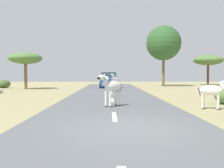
% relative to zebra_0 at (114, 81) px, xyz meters
% --- Properties ---
extents(ground_plane, '(90.00, 90.00, 0.00)m').
position_rel_zebra_0_xyz_m(ground_plane, '(0.15, -15.69, -1.00)').
color(ground_plane, '#998E60').
extents(road, '(6.00, 64.00, 0.05)m').
position_rel_zebra_0_xyz_m(road, '(-0.31, -15.69, -0.98)').
color(road, '#56595B').
rests_on(road, ground_plane).
extents(lane_markings, '(0.16, 56.00, 0.01)m').
position_rel_zebra_0_xyz_m(lane_markings, '(-0.31, -16.69, -0.95)').
color(lane_markings, silver).
rests_on(lane_markings, road).
extents(zebra_0, '(0.82, 1.63, 1.59)m').
position_rel_zebra_0_xyz_m(zebra_0, '(0.00, 0.00, 0.00)').
color(zebra_0, silver).
rests_on(zebra_0, road).
extents(zebra_1, '(1.29, 1.36, 1.57)m').
position_rel_zebra_0_xyz_m(zebra_1, '(-0.37, -10.75, -0.02)').
color(zebra_1, silver).
rests_on(zebra_1, road).
extents(zebra_2, '(1.40, 0.90, 1.42)m').
position_rel_zebra_0_xyz_m(zebra_2, '(4.15, -11.48, -0.15)').
color(zebra_2, silver).
rests_on(zebra_2, ground_plane).
extents(car_0, '(2.14, 4.40, 1.74)m').
position_rel_zebra_0_xyz_m(car_0, '(-0.46, 6.42, -0.15)').
color(car_0, '#1E479E').
rests_on(car_0, road).
extents(tree_0, '(4.46, 4.46, 7.78)m').
position_rel_zebra_0_xyz_m(tree_0, '(6.54, 10.18, 4.54)').
color(tree_0, brown).
rests_on(tree_0, ground_plane).
extents(tree_1, '(3.44, 3.44, 3.83)m').
position_rel_zebra_0_xyz_m(tree_1, '(-9.22, 4.18, 2.19)').
color(tree_1, brown).
rests_on(tree_1, ground_plane).
extents(tree_2, '(4.11, 4.11, 4.25)m').
position_rel_zebra_0_xyz_m(tree_2, '(13.58, 13.41, 2.50)').
color(tree_2, '#4C3823').
rests_on(tree_2, ground_plane).
extents(bush_1, '(1.55, 1.40, 0.93)m').
position_rel_zebra_0_xyz_m(bush_1, '(-12.42, 6.31, -0.53)').
color(bush_1, '#425B2D').
rests_on(bush_1, ground_plane).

